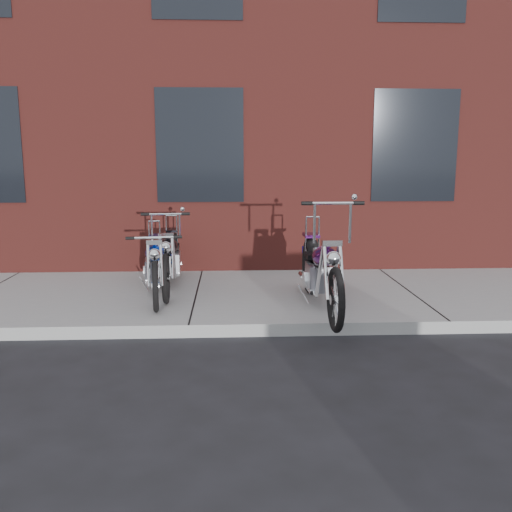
{
  "coord_description": "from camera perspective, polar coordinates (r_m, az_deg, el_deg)",
  "views": [
    {
      "loc": [
        0.48,
        -5.88,
        1.99
      ],
      "look_at": [
        0.8,
        0.8,
        0.79
      ],
      "focal_mm": 38.0,
      "sensor_mm": 36.0,
      "label": 1
    }
  ],
  "objects": [
    {
      "name": "chopper_purple",
      "position": [
        6.74,
        6.85,
        -1.84
      ],
      "size": [
        0.6,
        2.47,
        1.39
      ],
      "rotation": [
        0.0,
        0.0,
        -1.56
      ],
      "color": "black",
      "rests_on": "sidewalk"
    },
    {
      "name": "ground",
      "position": [
        6.22,
        -7.09,
        -8.56
      ],
      "size": [
        120.0,
        120.0,
        0.0
      ],
      "primitive_type": "plane",
      "color": "black",
      "rests_on": "ground"
    },
    {
      "name": "chopper_blue",
      "position": [
        7.48,
        -10.55,
        -1.14
      ],
      "size": [
        0.55,
        2.18,
        0.95
      ],
      "rotation": [
        0.0,
        0.0,
        -1.44
      ],
      "color": "black",
      "rests_on": "sidewalk"
    },
    {
      "name": "building_brick",
      "position": [
        14.03,
        -4.89,
        18.38
      ],
      "size": [
        22.0,
        10.0,
        8.0
      ],
      "primitive_type": "cube",
      "color": "maroon",
      "rests_on": "ground"
    },
    {
      "name": "chopper_third",
      "position": [
        7.87,
        -9.05,
        -0.43
      ],
      "size": [
        0.55,
        2.27,
        1.15
      ],
      "rotation": [
        0.0,
        0.0,
        -1.52
      ],
      "color": "black",
      "rests_on": "sidewalk"
    },
    {
      "name": "sidewalk",
      "position": [
        7.64,
        -6.26,
        -4.42
      ],
      "size": [
        22.0,
        3.0,
        0.15
      ],
      "primitive_type": "cube",
      "color": "#979797",
      "rests_on": "ground"
    }
  ]
}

